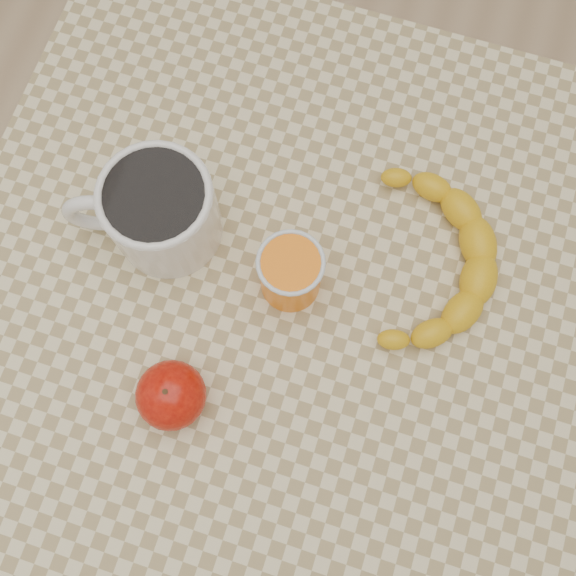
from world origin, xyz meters
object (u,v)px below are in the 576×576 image
(apple, at_px, (171,395))
(banana, at_px, (430,262))
(orange_juice_glass, at_px, (291,273))
(coffee_mug, at_px, (158,211))
(table, at_px, (288,310))

(apple, height_order, banana, apple)
(orange_juice_glass, distance_m, banana, 0.16)
(coffee_mug, height_order, apple, coffee_mug)
(orange_juice_glass, bearing_deg, coffee_mug, 172.72)
(table, height_order, orange_juice_glass, orange_juice_glass)
(apple, bearing_deg, table, 62.18)
(table, distance_m, orange_juice_glass, 0.13)
(coffee_mug, bearing_deg, orange_juice_glass, -7.28)
(coffee_mug, distance_m, apple, 0.20)
(table, height_order, coffee_mug, coffee_mug)
(banana, bearing_deg, apple, -138.55)
(table, xyz_separation_m, apple, (-0.08, -0.15, 0.12))
(table, relative_size, banana, 2.91)
(table, xyz_separation_m, coffee_mug, (-0.16, 0.03, 0.14))
(coffee_mug, relative_size, apple, 2.04)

